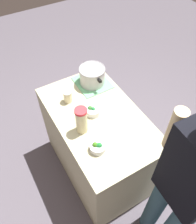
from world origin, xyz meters
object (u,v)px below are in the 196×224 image
object	(u,v)px
cooking_pot	(92,75)
mason_jar	(68,96)
broccoli_bowl_center	(93,111)
lemonade_pitcher	(82,120)
broccoli_bowl_front	(98,147)
person_cook	(181,192)

from	to	relation	value
cooking_pot	mason_jar	bearing A→B (deg)	-72.00
cooking_pot	broccoli_bowl_center	bearing A→B (deg)	-28.72
lemonade_pitcher	broccoli_bowl_center	xyz separation A→B (m)	(-0.11, 0.16, -0.09)
broccoli_bowl_center	mason_jar	bearing A→B (deg)	-153.32
cooking_pot	broccoli_bowl_front	distance (m)	0.74
cooking_pot	lemonade_pitcher	bearing A→B (deg)	-37.72
mason_jar	broccoli_bowl_front	distance (m)	0.57
cooking_pot	person_cook	xyz separation A→B (m)	(1.24, -0.06, -0.02)
mason_jar	person_cook	xyz separation A→B (m)	(1.14, 0.24, 0.02)
lemonade_pitcher	cooking_pot	bearing A→B (deg)	142.28
cooking_pot	broccoli_bowl_front	world-z (taller)	cooking_pot
cooking_pot	broccoli_bowl_front	xyz separation A→B (m)	(0.66, -0.33, -0.06)
broccoli_bowl_front	broccoli_bowl_center	world-z (taller)	broccoli_bowl_center
mason_jar	person_cook	size ratio (longest dim) A/B	0.06
broccoli_bowl_center	person_cook	bearing A→B (deg)	7.87
mason_jar	broccoli_bowl_center	distance (m)	0.27
lemonade_pitcher	broccoli_bowl_front	world-z (taller)	lemonade_pitcher
broccoli_bowl_front	broccoli_bowl_center	bearing A→B (deg)	156.20
broccoli_bowl_front	person_cook	size ratio (longest dim) A/B	0.07
cooking_pot	lemonade_pitcher	world-z (taller)	lemonade_pitcher
cooking_pot	mason_jar	distance (m)	0.32
broccoli_bowl_front	broccoli_bowl_center	xyz separation A→B (m)	(-0.33, 0.15, -0.00)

